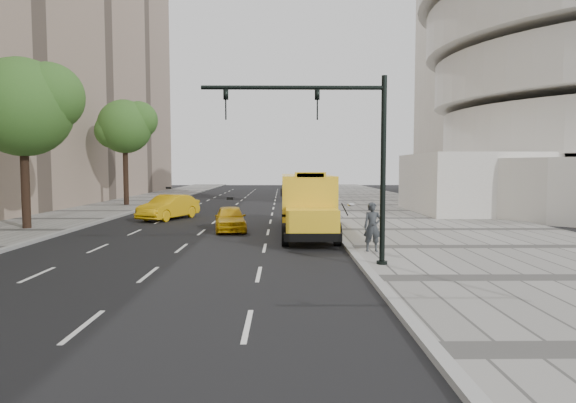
{
  "coord_description": "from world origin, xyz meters",
  "views": [
    {
      "loc": [
        3.25,
        -25.09,
        3.38
      ],
      "look_at": [
        3.5,
        -4.0,
        1.9
      ],
      "focal_mm": 30.0,
      "sensor_mm": 36.0,
      "label": 1
    }
  ],
  "objects_px": {
    "taxi_far": "(169,207)",
    "traffic_signal": "(341,146)",
    "tree_b": "(24,106)",
    "school_bus": "(306,198)",
    "tree_c": "(126,126)",
    "taxi_near": "(230,218)",
    "pedestrian": "(372,227)"
  },
  "relations": [
    {
      "from": "tree_b",
      "to": "taxi_far",
      "type": "bearing_deg",
      "value": 42.75
    },
    {
      "from": "taxi_far",
      "to": "school_bus",
      "type": "bearing_deg",
      "value": -12.4
    },
    {
      "from": "tree_b",
      "to": "tree_c",
      "type": "height_order",
      "value": "tree_c"
    },
    {
      "from": "taxi_far",
      "to": "pedestrian",
      "type": "bearing_deg",
      "value": -27.76
    },
    {
      "from": "tree_b",
      "to": "traffic_signal",
      "type": "bearing_deg",
      "value": -32.44
    },
    {
      "from": "tree_b",
      "to": "pedestrian",
      "type": "xyz_separation_m",
      "value": [
        17.14,
        -7.44,
        -5.52
      ]
    },
    {
      "from": "school_bus",
      "to": "taxi_near",
      "type": "distance_m",
      "value": 4.2
    },
    {
      "from": "tree_c",
      "to": "taxi_far",
      "type": "xyz_separation_m",
      "value": [
        6.2,
        -10.83,
        -6.21
      ]
    },
    {
      "from": "tree_c",
      "to": "school_bus",
      "type": "xyz_separation_m",
      "value": [
        14.91,
        -16.91,
        -5.25
      ]
    },
    {
      "from": "school_bus",
      "to": "taxi_far",
      "type": "distance_m",
      "value": 10.67
    },
    {
      "from": "pedestrian",
      "to": "taxi_far",
      "type": "bearing_deg",
      "value": 129.93
    },
    {
      "from": "pedestrian",
      "to": "traffic_signal",
      "type": "relative_size",
      "value": 0.3
    },
    {
      "from": "tree_c",
      "to": "taxi_near",
      "type": "xyz_separation_m",
      "value": [
        10.86,
        -16.74,
        -6.33
      ]
    },
    {
      "from": "pedestrian",
      "to": "traffic_signal",
      "type": "xyz_separation_m",
      "value": [
        -1.54,
        -2.47,
        2.99
      ]
    },
    {
      "from": "tree_b",
      "to": "pedestrian",
      "type": "bearing_deg",
      "value": -23.47
    },
    {
      "from": "taxi_far",
      "to": "traffic_signal",
      "type": "height_order",
      "value": "traffic_signal"
    },
    {
      "from": "tree_c",
      "to": "pedestrian",
      "type": "bearing_deg",
      "value": -54.45
    },
    {
      "from": "tree_c",
      "to": "traffic_signal",
      "type": "bearing_deg",
      "value": -59.48
    },
    {
      "from": "tree_c",
      "to": "traffic_signal",
      "type": "relative_size",
      "value": 1.45
    },
    {
      "from": "tree_b",
      "to": "traffic_signal",
      "type": "distance_m",
      "value": 18.65
    },
    {
      "from": "tree_c",
      "to": "taxi_far",
      "type": "bearing_deg",
      "value": -60.23
    },
    {
      "from": "tree_b",
      "to": "pedestrian",
      "type": "relative_size",
      "value": 4.82
    },
    {
      "from": "school_bus",
      "to": "traffic_signal",
      "type": "distance_m",
      "value": 9.86
    },
    {
      "from": "pedestrian",
      "to": "tree_b",
      "type": "bearing_deg",
      "value": 156.7
    },
    {
      "from": "tree_c",
      "to": "traffic_signal",
      "type": "distance_m",
      "value": 30.86
    },
    {
      "from": "traffic_signal",
      "to": "taxi_near",
      "type": "bearing_deg",
      "value": 116.0
    },
    {
      "from": "taxi_near",
      "to": "tree_c",
      "type": "bearing_deg",
      "value": 115.01
    },
    {
      "from": "tree_c",
      "to": "taxi_far",
      "type": "relative_size",
      "value": 1.91
    },
    {
      "from": "tree_b",
      "to": "tree_c",
      "type": "bearing_deg",
      "value": 90.04
    },
    {
      "from": "traffic_signal",
      "to": "pedestrian",
      "type": "bearing_deg",
      "value": 57.98
    },
    {
      "from": "tree_b",
      "to": "school_bus",
      "type": "relative_size",
      "value": 0.79
    },
    {
      "from": "tree_c",
      "to": "school_bus",
      "type": "bearing_deg",
      "value": -48.59
    }
  ]
}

